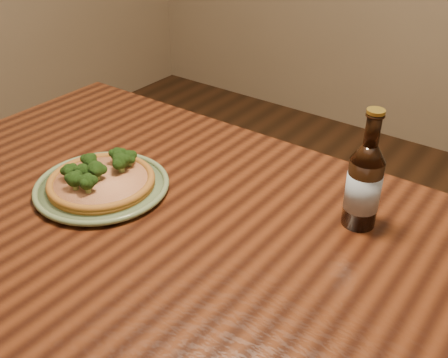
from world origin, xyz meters
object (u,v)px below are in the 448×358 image
Objects in this scene: plate at (102,186)px; pizza at (101,179)px; beer_bottle at (364,184)px; table at (196,262)px.

pizza reaches higher than plate.
beer_bottle is at bearing 23.58° from plate.
table is 6.45× the size of pizza.
pizza is (-0.27, -0.01, 0.12)m from table.
beer_bottle is (0.54, 0.23, 0.07)m from pizza.
table is 6.11× the size of beer_bottle.
plate is at bearing -158.49° from beer_bottle.
table is at bearing 2.92° from plate.
pizza is 0.95× the size of beer_bottle.
beer_bottle is at bearing 23.43° from pizza.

